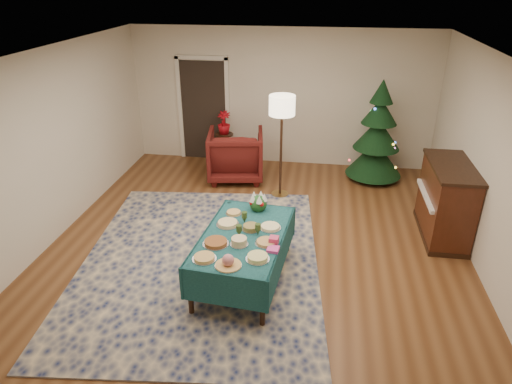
# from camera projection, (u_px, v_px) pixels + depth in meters

# --- Properties ---
(room_shell) EXTENTS (7.00, 7.00, 7.00)m
(room_shell) POSITION_uv_depth(u_px,v_px,m) (255.00, 164.00, 5.93)
(room_shell) COLOR #593319
(room_shell) RESTS_ON ground
(doorway) EXTENTS (1.08, 0.04, 2.16)m
(doorway) POSITION_uv_depth(u_px,v_px,m) (204.00, 108.00, 9.36)
(doorway) COLOR black
(doorway) RESTS_ON ground
(rug) EXTENTS (3.61, 4.50, 0.02)m
(rug) POSITION_uv_depth(u_px,v_px,m) (201.00, 260.00, 6.32)
(rug) COLOR #14204B
(rug) RESTS_ON ground
(buffet_table) EXTENTS (1.17, 1.83, 0.68)m
(buffet_table) POSITION_uv_depth(u_px,v_px,m) (244.00, 244.00, 5.70)
(buffet_table) COLOR black
(buffet_table) RESTS_ON ground
(platter_0) EXTENTS (0.28, 0.28, 0.04)m
(platter_0) POSITION_uv_depth(u_px,v_px,m) (204.00, 258.00, 5.15)
(platter_0) COLOR silver
(platter_0) RESTS_ON buffet_table
(platter_1) EXTENTS (0.30, 0.30, 0.15)m
(platter_1) POSITION_uv_depth(u_px,v_px,m) (228.00, 262.00, 5.01)
(platter_1) COLOR silver
(platter_1) RESTS_ON buffet_table
(platter_2) EXTENTS (0.27, 0.27, 0.06)m
(platter_2) POSITION_uv_depth(u_px,v_px,m) (258.00, 257.00, 5.14)
(platter_2) COLOR silver
(platter_2) RESTS_ON buffet_table
(platter_3) EXTENTS (0.32, 0.32, 0.05)m
(platter_3) POSITION_uv_depth(u_px,v_px,m) (216.00, 242.00, 5.44)
(platter_3) COLOR silver
(platter_3) RESTS_ON buffet_table
(platter_4) EXTENTS (0.22, 0.22, 0.09)m
(platter_4) POSITION_uv_depth(u_px,v_px,m) (239.00, 242.00, 5.41)
(platter_4) COLOR silver
(platter_4) RESTS_ON buffet_table
(platter_5) EXTENTS (0.27, 0.27, 0.04)m
(platter_5) POSITION_uv_depth(u_px,v_px,m) (266.00, 242.00, 5.45)
(platter_5) COLOR silver
(platter_5) RESTS_ON buffet_table
(platter_6) EXTENTS (0.30, 0.30, 0.05)m
(platter_6) POSITION_uv_depth(u_px,v_px,m) (228.00, 223.00, 5.85)
(platter_6) COLOR silver
(platter_6) RESTS_ON buffet_table
(platter_7) EXTENTS (0.23, 0.23, 0.07)m
(platter_7) POSITION_uv_depth(u_px,v_px,m) (251.00, 228.00, 5.73)
(platter_7) COLOR silver
(platter_7) RESTS_ON buffet_table
(platter_8) EXTENTS (0.28, 0.28, 0.04)m
(platter_8) POSITION_uv_depth(u_px,v_px,m) (270.00, 227.00, 5.78)
(platter_8) COLOR silver
(platter_8) RESTS_ON buffet_table
(platter_9) EXTENTS (0.22, 0.22, 0.04)m
(platter_9) POSITION_uv_depth(u_px,v_px,m) (234.00, 213.00, 6.12)
(platter_9) COLOR silver
(platter_9) RESTS_ON buffet_table
(goblet_0) EXTENTS (0.07, 0.07, 0.16)m
(goblet_0) POSITION_uv_depth(u_px,v_px,m) (244.00, 217.00, 5.87)
(goblet_0) COLOR #2D471E
(goblet_0) RESTS_ON buffet_table
(goblet_1) EXTENTS (0.07, 0.07, 0.16)m
(goblet_1) POSITION_uv_depth(u_px,v_px,m) (258.00, 229.00, 5.59)
(goblet_1) COLOR #2D471E
(goblet_1) RESTS_ON buffet_table
(goblet_2) EXTENTS (0.07, 0.07, 0.16)m
(goblet_2) POSITION_uv_depth(u_px,v_px,m) (239.00, 231.00, 5.57)
(goblet_2) COLOR #2D471E
(goblet_2) RESTS_ON buffet_table
(napkin_stack) EXTENTS (0.15, 0.15, 0.04)m
(napkin_stack) POSITION_uv_depth(u_px,v_px,m) (273.00, 249.00, 5.31)
(napkin_stack) COLOR #EA419F
(napkin_stack) RESTS_ON buffet_table
(gift_box) EXTENTS (0.12, 0.12, 0.09)m
(gift_box) POSITION_uv_depth(u_px,v_px,m) (274.00, 240.00, 5.43)
(gift_box) COLOR #D43B66
(gift_box) RESTS_ON buffet_table
(centerpiece) EXTENTS (0.24, 0.25, 0.28)m
(centerpiece) POSITION_uv_depth(u_px,v_px,m) (258.00, 202.00, 6.18)
(centerpiece) COLOR #1E4C1E
(centerpiece) RESTS_ON buffet_table
(armchair) EXTENTS (1.15, 1.09, 1.04)m
(armchair) POSITION_uv_depth(u_px,v_px,m) (236.00, 153.00, 8.64)
(armchair) COLOR #4C1210
(armchair) RESTS_ON ground
(floor_lamp) EXTENTS (0.44, 0.44, 1.80)m
(floor_lamp) POSITION_uv_depth(u_px,v_px,m) (282.00, 112.00, 7.53)
(floor_lamp) COLOR #A57F3F
(floor_lamp) RESTS_ON ground
(side_table) EXTENTS (0.37, 0.37, 0.65)m
(side_table) POSITION_uv_depth(u_px,v_px,m) (225.00, 149.00, 9.38)
(side_table) COLOR black
(side_table) RESTS_ON ground
(potted_plant) EXTENTS (0.26, 0.46, 0.26)m
(potted_plant) POSITION_uv_depth(u_px,v_px,m) (224.00, 128.00, 9.18)
(potted_plant) COLOR #A60B14
(potted_plant) RESTS_ON side_table
(christmas_tree) EXTENTS (1.33, 1.33, 1.91)m
(christmas_tree) POSITION_uv_depth(u_px,v_px,m) (377.00, 136.00, 8.48)
(christmas_tree) COLOR black
(christmas_tree) RESTS_ON ground
(piano) EXTENTS (0.62, 1.32, 1.14)m
(piano) POSITION_uv_depth(u_px,v_px,m) (446.00, 202.00, 6.71)
(piano) COLOR black
(piano) RESTS_ON ground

